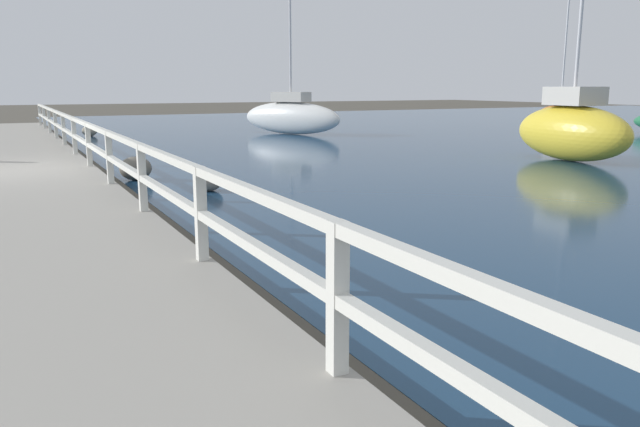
% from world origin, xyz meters
% --- Properties ---
extents(ground_plane, '(120.00, 120.00, 0.00)m').
position_xyz_m(ground_plane, '(0.00, 0.00, 0.00)').
color(ground_plane, '#4C473D').
extents(dock_walkway, '(3.57, 36.00, 0.28)m').
position_xyz_m(dock_walkway, '(0.00, 0.00, 0.14)').
color(dock_walkway, '#9E998E').
rests_on(dock_walkway, ground).
extents(railing, '(0.10, 32.50, 0.90)m').
position_xyz_m(railing, '(1.68, -0.00, 0.89)').
color(railing, silver).
rests_on(railing, dock_walkway).
extents(boulder_water_edge, '(0.53, 0.48, 0.40)m').
position_xyz_m(boulder_water_edge, '(3.43, -2.62, 0.20)').
color(boulder_water_edge, gray).
rests_on(boulder_water_edge, ground).
extents(boulder_mid_strip, '(0.66, 0.59, 0.49)m').
position_xyz_m(boulder_mid_strip, '(2.50, -0.59, 0.25)').
color(boulder_mid_strip, '#666056').
rests_on(boulder_mid_strip, ground).
extents(boulder_downstream, '(0.57, 0.51, 0.42)m').
position_xyz_m(boulder_downstream, '(3.19, 12.14, 0.21)').
color(boulder_downstream, gray).
rests_on(boulder_downstream, ground).
extents(sailboat_orange, '(2.19, 3.29, 6.90)m').
position_xyz_m(sailboat_orange, '(26.06, 9.65, 0.65)').
color(sailboat_orange, orange).
rests_on(sailboat_orange, water_surface).
extents(sailboat_white, '(2.92, 4.89, 5.36)m').
position_xyz_m(sailboat_white, '(10.67, 9.56, 0.72)').
color(sailboat_white, white).
rests_on(sailboat_white, water_surface).
extents(sailboat_yellow, '(1.68, 3.82, 8.03)m').
position_xyz_m(sailboat_yellow, '(13.31, -2.25, 0.82)').
color(sailboat_yellow, gold).
rests_on(sailboat_yellow, water_surface).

